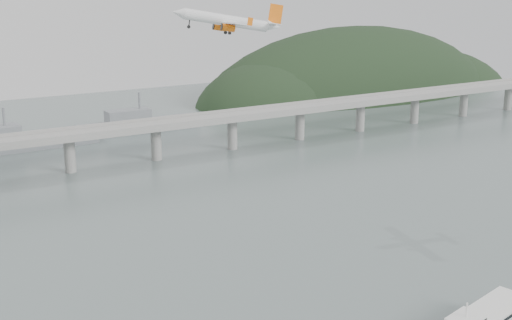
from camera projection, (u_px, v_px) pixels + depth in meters
ground at (344, 306)px, 219.20m from camera, size 900.00×900.00×0.00m
bridge at (120, 134)px, 379.75m from camera, size 800.00×22.00×23.90m
headland at (365, 111)px, 640.64m from camera, size 365.00×155.00×156.00m
airliner at (229, 21)px, 247.86m from camera, size 41.55×38.25×11.17m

